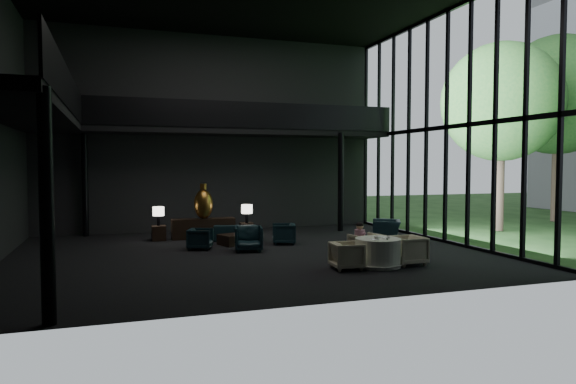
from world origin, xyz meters
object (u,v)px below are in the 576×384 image
object	(u,v)px
sofa	(235,230)
child	(360,233)
bronze_urn	(203,204)
lounge_armchair_west	(200,238)
side_table_left	(159,233)
console	(203,228)
dining_chair_east	(407,247)
table_lamp_left	(158,212)
table_lamp_right	(247,210)
dining_table	(378,254)
dining_chair_west	(347,254)
window_armchair	(387,226)
dining_chair_north	(367,245)
coffee_table	(233,240)
lounge_armchair_east	(284,233)
lounge_armchair_south	(249,236)
side_table_right	(247,230)

from	to	relation	value
sofa	child	bearing A→B (deg)	127.60
bronze_urn	lounge_armchair_west	distance (m)	2.61
side_table_left	sofa	bearing A→B (deg)	-16.91
console	dining_chair_east	size ratio (longest dim) A/B	2.39
table_lamp_left	dining_chair_east	size ratio (longest dim) A/B	0.70
table_lamp_right	dining_table	distance (m)	6.84
dining_chair_west	child	bearing A→B (deg)	-36.38
sofa	window_armchair	xyz separation A→B (m)	(5.17, -1.70, 0.14)
console	dining_table	xyz separation A→B (m)	(3.55, -6.71, -0.04)
window_armchair	dining_chair_north	size ratio (longest dim) A/B	1.30
bronze_urn	dining_chair_west	distance (m)	7.25
sofa	window_armchair	bearing A→B (deg)	172.35
coffee_table	dining_chair_west	bearing A→B (deg)	-68.52
lounge_armchair_west	dining_chair_west	xyz separation A→B (m)	(3.11, -4.31, 0.03)
lounge_armchair_east	lounge_armchair_south	world-z (taller)	lounge_armchair_south
lounge_armchair_south	window_armchair	xyz separation A→B (m)	(5.29, 0.74, 0.02)
lounge_armchair_east	dining_table	distance (m)	4.62
bronze_urn	table_lamp_right	world-z (taller)	bronze_urn
side_table_right	table_lamp_right	bearing A→B (deg)	-90.00
side_table_right	table_lamp_left	bearing A→B (deg)	177.87
lounge_armchair_south	sofa	bearing A→B (deg)	98.56
lounge_armchair_east	dining_chair_north	xyz separation A→B (m)	(1.32, -3.54, 0.05)
console	window_armchair	size ratio (longest dim) A/B	2.01
window_armchair	dining_chair_north	xyz separation A→B (m)	(-2.47, -3.24, -0.06)
dining_chair_north	dining_chair_east	distance (m)	1.21
console	lounge_armchair_west	distance (m)	2.50
dining_chair_north	window_armchair	bearing A→B (deg)	-139.36
sofa	lounge_armchair_south	xyz separation A→B (m)	(-0.11, -2.45, 0.12)
lounge_armchair_south	dining_chair_east	distance (m)	4.95
table_lamp_left	dining_chair_west	size ratio (longest dim) A/B	0.87
child	console	bearing A→B (deg)	-58.65
bronze_urn	dining_table	distance (m)	7.59
sofa	lounge_armchair_west	world-z (taller)	sofa
side_table_right	lounge_armchair_west	bearing A→B (deg)	-131.92
side_table_left	dining_chair_west	xyz separation A→B (m)	(4.22, -6.73, 0.12)
side_table_right	dining_table	size ratio (longest dim) A/B	0.38
sofa	dining_chair_east	world-z (taller)	dining_chair_east
bronze_urn	window_armchair	world-z (taller)	bronze_urn
lounge_armchair_east	window_armchair	xyz separation A→B (m)	(3.79, -0.30, 0.11)
sofa	lounge_armchair_east	xyz separation A→B (m)	(1.38, -1.41, 0.03)
bronze_urn	sofa	xyz separation A→B (m)	(0.99, -0.76, -0.92)
lounge_armchair_west	child	world-z (taller)	child
lounge_armchair_east	dining_chair_east	xyz separation A→B (m)	(2.03, -4.51, 0.09)
table_lamp_right	lounge_armchair_south	world-z (taller)	table_lamp_right
side_table_right	dining_chair_north	distance (m)	6.04
table_lamp_left	sofa	size ratio (longest dim) A/B	0.36
dining_table	dining_chair_north	bearing A→B (deg)	81.13
bronze_urn	side_table_left	size ratio (longest dim) A/B	2.41
table_lamp_left	window_armchair	xyz separation A→B (m)	(7.77, -2.54, -0.51)
coffee_table	dining_table	world-z (taller)	dining_table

